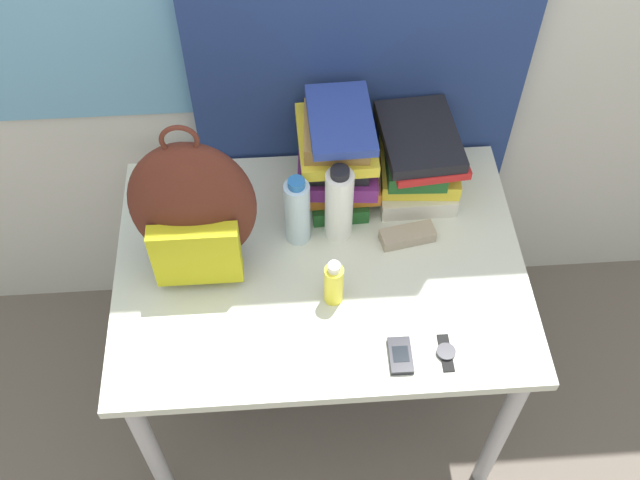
# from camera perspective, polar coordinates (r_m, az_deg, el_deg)

# --- Properties ---
(curtain_blue) EXTENTS (0.94, 0.04, 2.50)m
(curtain_blue) POSITION_cam_1_polar(r_m,az_deg,el_deg) (1.99, 3.28, 17.28)
(curtain_blue) COLOR navy
(curtain_blue) RESTS_ON ground_plane
(desk) EXTENTS (1.11, 0.81, 0.75)m
(desk) POSITION_cam_1_polar(r_m,az_deg,el_deg) (2.11, 0.00, -3.22)
(desk) COLOR beige
(desk) RESTS_ON ground_plane
(backpack) EXTENTS (0.32, 0.18, 0.49)m
(backpack) POSITION_cam_1_polar(r_m,az_deg,el_deg) (1.90, -9.62, 2.20)
(backpack) COLOR #512319
(backpack) RESTS_ON desk
(book_stack_left) EXTENTS (0.24, 0.29, 0.30)m
(book_stack_left) POSITION_cam_1_polar(r_m,az_deg,el_deg) (2.08, 1.30, 6.41)
(book_stack_left) COLOR #1E5623
(book_stack_left) RESTS_ON desk
(book_stack_center) EXTENTS (0.24, 0.30, 0.22)m
(book_stack_center) POSITION_cam_1_polar(r_m,az_deg,el_deg) (2.14, 7.41, 6.00)
(book_stack_center) COLOR silver
(book_stack_center) RESTS_ON desk
(water_bottle) EXTENTS (0.07, 0.07, 0.23)m
(water_bottle) POSITION_cam_1_polar(r_m,az_deg,el_deg) (2.00, -1.73, 2.22)
(water_bottle) COLOR silver
(water_bottle) RESTS_ON desk
(sports_bottle) EXTENTS (0.08, 0.08, 0.25)m
(sports_bottle) POSITION_cam_1_polar(r_m,az_deg,el_deg) (2.00, 1.46, 2.77)
(sports_bottle) COLOR white
(sports_bottle) RESTS_ON desk
(sunscreen_bottle) EXTENTS (0.05, 0.05, 0.15)m
(sunscreen_bottle) POSITION_cam_1_polar(r_m,az_deg,el_deg) (1.91, 1.05, -3.33)
(sunscreen_bottle) COLOR yellow
(sunscreen_bottle) RESTS_ON desk
(cell_phone) EXTENTS (0.06, 0.10, 0.02)m
(cell_phone) POSITION_cam_1_polar(r_m,az_deg,el_deg) (1.88, 6.15, -8.75)
(cell_phone) COLOR black
(cell_phone) RESTS_ON desk
(sunglasses_case) EXTENTS (0.16, 0.08, 0.04)m
(sunglasses_case) POSITION_cam_1_polar(r_m,az_deg,el_deg) (2.08, 6.69, 0.34)
(sunglasses_case) COLOR gray
(sunglasses_case) RESTS_ON desk
(wristwatch) EXTENTS (0.05, 0.11, 0.01)m
(wristwatch) POSITION_cam_1_polar(r_m,az_deg,el_deg) (1.90, 9.57, -8.44)
(wristwatch) COLOR black
(wristwatch) RESTS_ON desk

